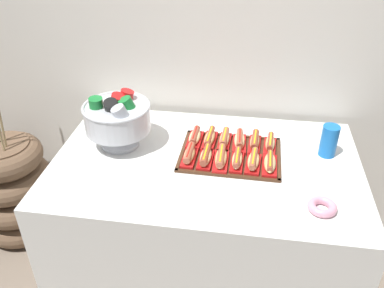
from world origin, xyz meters
The scene contains 20 objects.
ground_plane centered at (0.00, 0.00, 0.00)m, with size 10.00×10.00×0.00m, color #7A6B5B.
back_wall centered at (0.00, 0.56, 1.30)m, with size 6.00×0.10×2.60m, color silver.
buffet_table centered at (0.00, 0.00, 0.42)m, with size 1.46×0.92×0.79m.
floor_vase centered at (-1.21, 0.20, 0.31)m, with size 0.50×0.50×1.24m.
serving_tray centered at (0.11, 0.06, 0.80)m, with size 0.49×0.37×0.01m.
hot_dog_0 centered at (-0.08, -0.02, 0.83)m, with size 0.07×0.16×0.06m.
hot_dog_1 centered at (0.00, -0.02, 0.83)m, with size 0.07×0.17×0.06m.
hot_dog_2 centered at (0.07, -0.02, 0.83)m, with size 0.07×0.18×0.06m.
hot_dog_3 centered at (0.15, -0.02, 0.83)m, with size 0.06×0.16×0.06m.
hot_dog_4 centered at (0.22, -0.02, 0.83)m, with size 0.08×0.17×0.06m.
hot_dog_5 centered at (0.30, -0.02, 0.83)m, with size 0.07×0.17×0.06m.
hot_dog_6 centered at (-0.08, 0.15, 0.83)m, with size 0.07×0.17×0.06m.
hot_dog_7 centered at (0.00, 0.15, 0.83)m, with size 0.07×0.18×0.06m.
hot_dog_8 centered at (0.07, 0.15, 0.83)m, with size 0.07×0.18×0.06m.
hot_dog_9 centered at (0.15, 0.14, 0.83)m, with size 0.07×0.17×0.06m.
hot_dog_10 centered at (0.22, 0.14, 0.83)m, with size 0.07×0.18×0.06m.
hot_dog_11 centered at (0.30, 0.14, 0.83)m, with size 0.07×0.16×0.06m.
punch_bowl centered at (-0.45, 0.08, 0.95)m, with size 0.33×0.33×0.28m.
cup_stack centered at (0.57, 0.14, 0.87)m, with size 0.08×0.08×0.16m.
donut centered at (0.50, -0.28, 0.81)m, with size 0.12×0.12×0.03m.
Camera 1 is at (0.17, -1.59, 1.91)m, focal length 38.21 mm.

